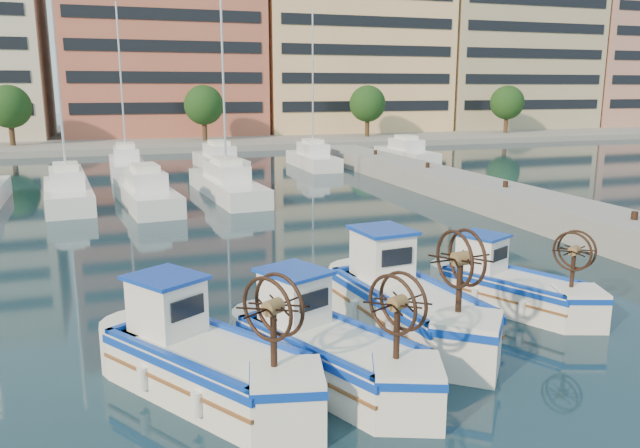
# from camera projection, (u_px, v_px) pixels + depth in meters

# --- Properties ---
(ground) EXTENTS (300.00, 300.00, 0.00)m
(ground) POSITION_uv_depth(u_px,v_px,m) (364.00, 367.00, 13.43)
(ground) COLOR #1B3646
(ground) RESTS_ON ground
(quay) EXTENTS (3.00, 60.00, 1.20)m
(quay) POSITION_uv_depth(u_px,v_px,m) (593.00, 224.00, 24.67)
(quay) COLOR gray
(quay) RESTS_ON ground
(waterfront) EXTENTS (180.00, 40.00, 25.60)m
(waterfront) POSITION_uv_depth(u_px,v_px,m) (232.00, 43.00, 74.26)
(waterfront) COLOR gray
(waterfront) RESTS_ON ground
(yacht_marina) EXTENTS (37.28, 21.86, 11.50)m
(yacht_marina) POSITION_uv_depth(u_px,v_px,m) (144.00, 178.00, 38.13)
(yacht_marina) COLOR white
(yacht_marina) RESTS_ON ground
(fishing_boat_a) EXTENTS (3.86, 4.59, 2.80)m
(fishing_boat_a) POSITION_uv_depth(u_px,v_px,m) (202.00, 356.00, 12.14)
(fishing_boat_a) COLOR white
(fishing_boat_a) RESTS_ON ground
(fishing_boat_b) EXTENTS (3.31, 4.50, 2.71)m
(fishing_boat_b) POSITION_uv_depth(u_px,v_px,m) (326.00, 346.00, 12.70)
(fishing_boat_b) COLOR white
(fishing_boat_b) RESTS_ON ground
(fishing_boat_c) EXTENTS (2.50, 4.96, 3.03)m
(fishing_boat_c) POSITION_uv_depth(u_px,v_px,m) (405.00, 300.00, 15.19)
(fishing_boat_c) COLOR white
(fishing_boat_c) RESTS_ON ground
(fishing_boat_d) EXTENTS (3.07, 4.05, 2.44)m
(fishing_boat_d) POSITION_uv_depth(u_px,v_px,m) (510.00, 284.00, 16.91)
(fishing_boat_d) COLOR white
(fishing_boat_d) RESTS_ON ground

